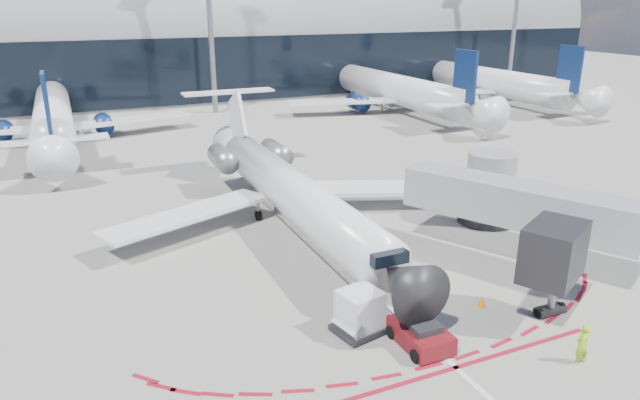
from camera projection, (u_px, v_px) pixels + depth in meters
name	position (u px, v px, depth m)	size (l,w,h in m)	color
ground	(336.00, 259.00, 33.41)	(260.00, 260.00, 0.00)	slate
apron_centerline	(322.00, 246.00, 35.13)	(0.25, 40.00, 0.01)	silver
apron_stop_bar	(456.00, 367.00, 23.50)	(14.00, 0.25, 0.01)	maroon
terminal_building	(152.00, 40.00, 86.55)	(150.00, 24.15, 24.00)	gray
jet_bridge	(508.00, 203.00, 33.58)	(10.03, 15.20, 4.90)	#989BA0
light_mast_centre	(210.00, 15.00, 72.53)	(0.70, 0.70, 25.00)	gray
light_mast_east	(516.00, 12.00, 91.75)	(0.70, 0.70, 25.00)	gray
regional_jet	(287.00, 188.00, 37.82)	(24.69, 30.44, 7.62)	silver
pushback_tug	(421.00, 335.00, 24.87)	(1.97, 4.61, 1.20)	#560C0E
ramp_worker	(582.00, 344.00, 23.51)	(0.66, 0.43, 1.81)	#97D716
uld_container	(360.00, 312.00, 25.69)	(2.53, 2.27, 2.06)	black
safety_cone_right	(482.00, 301.00, 28.10)	(0.41, 0.41, 0.57)	orange
bg_airliner_1	(49.00, 89.00, 59.80)	(33.88, 35.88, 10.96)	silver
bg_airliner_2	(394.00, 68.00, 76.65)	(35.43, 37.51, 11.46)	silver
bg_airliner_3	(490.00, 62.00, 84.29)	(34.80, 36.84, 11.26)	silver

